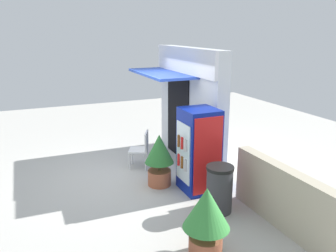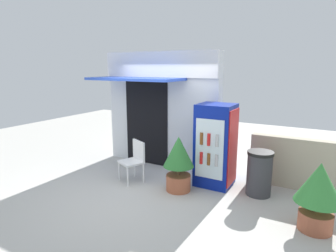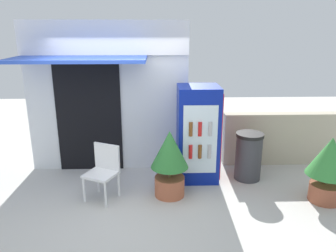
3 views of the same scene
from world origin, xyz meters
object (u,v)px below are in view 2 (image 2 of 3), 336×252
potted_plant_near_shop (179,160)px  trash_bin (259,173)px  drink_cooler (216,145)px  plastic_chair (134,158)px  potted_plant_curbside (319,191)px

potted_plant_near_shop → trash_bin: (1.44, 0.58, -0.20)m
drink_cooler → plastic_chair: 1.75m
drink_cooler → plastic_chair: drink_cooler is taller
potted_plant_curbside → drink_cooler: bearing=155.1°
trash_bin → drink_cooler: bearing=176.2°
trash_bin → plastic_chair: bearing=-166.6°
drink_cooler → potted_plant_near_shop: 0.85m
drink_cooler → plastic_chair: bearing=-157.5°
drink_cooler → trash_bin: bearing=-3.8°
potted_plant_curbside → trash_bin: 1.33m
plastic_chair → potted_plant_curbside: bearing=-4.0°
potted_plant_near_shop → potted_plant_curbside: (2.46, -0.26, -0.00)m
drink_cooler → potted_plant_near_shop: drink_cooler is taller
drink_cooler → plastic_chair: size_ratio=1.94×
plastic_chair → trash_bin: plastic_chair is taller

